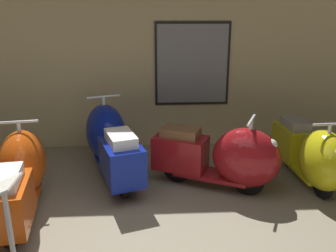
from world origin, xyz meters
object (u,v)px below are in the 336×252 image
Objects in this scene: scooter_1 at (110,141)px; scooter_3 at (313,155)px; scooter_2 at (225,157)px; scooter_0 at (19,175)px; info_stanchion at (12,244)px.

scooter_3 is (2.77, -0.53, -0.05)m from scooter_1.
scooter_1 is at bearing -175.19° from scooter_2.
scooter_1 is 1.09× the size of scooter_2.
scooter_3 is (3.75, 0.45, -0.02)m from scooter_0.
scooter_1 is at bearing -52.94° from scooter_0.
scooter_1 is 1.66m from scooter_2.
scooter_1 is 2.82m from scooter_3.
scooter_2 reaches higher than info_stanchion.
scooter_1 reaches higher than scooter_0.
scooter_1 is 1.13× the size of scooter_3.
scooter_0 reaches higher than scooter_2.
info_stanchion is (-0.63, -2.24, -0.08)m from scooter_1.
scooter_0 is 1.31m from info_stanchion.
scooter_1 reaches higher than scooter_3.
scooter_1 is 2.33m from info_stanchion.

